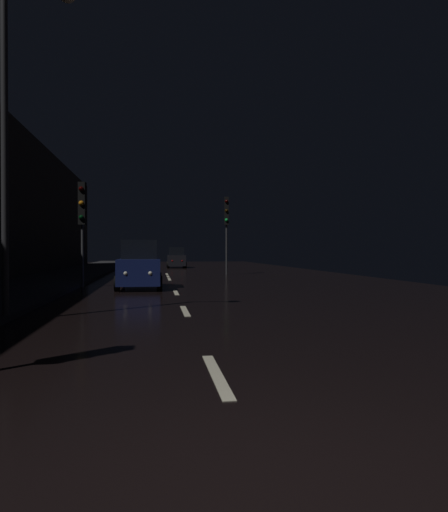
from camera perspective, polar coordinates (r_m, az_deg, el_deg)
name	(u,v)px	position (r m, az deg, el deg)	size (l,w,h in m)	color
ground	(169,279)	(27.65, -6.72, -2.76)	(25.05, 84.00, 0.02)	black
sidewalk_left	(57,278)	(28.18, -19.70, -2.56)	(4.40, 84.00, 0.15)	#28282B
lane_centerline	(173,287)	(21.09, -6.20, -3.78)	(0.16, 28.72, 0.01)	beige
traffic_light_far_left	(82,211)	(21.93, -16.89, 5.23)	(0.34, 0.47, 4.70)	#38383A
traffic_light_far_right	(226,218)	(31.98, 0.31, 4.69)	(0.36, 0.48, 5.30)	#38383A
streetlamp_overhead	(24,99)	(12.31, -23.18, 17.21)	(1.70, 0.44, 7.88)	#2D2D30
car_approaching_headlights	(140,266)	(20.70, -10.24, -1.24)	(1.92, 4.15, 2.09)	#141E51
car_distant_taillights	(176,258)	(44.97, -5.83, -0.29)	(1.80, 3.89, 1.96)	black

